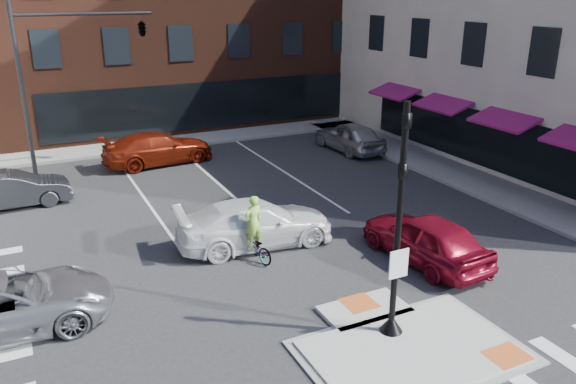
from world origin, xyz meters
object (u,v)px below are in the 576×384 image
bg_car_dark (13,190)px  red_sedan (426,238)px  bg_car_silver (350,136)px  cyclist (254,238)px  bg_car_red (158,148)px  silver_suv (1,305)px  white_pickup (255,223)px

bg_car_dark → red_sedan: bearing=-134.7°
bg_car_silver → cyclist: (-9.90, -9.95, -0.06)m
cyclist → bg_car_silver: bearing=-149.4°
bg_car_red → silver_suv: bearing=144.7°
bg_car_dark → bg_car_silver: 16.95m
red_sedan → bg_car_dark: red_sedan is taller
red_sedan → bg_car_silver: (4.90, 12.51, 0.00)m
bg_car_red → cyclist: 12.18m
silver_suv → bg_car_dark: bearing=-1.9°
bg_car_silver → cyclist: bearing=42.0°
white_pickup → bg_car_red: size_ratio=0.98×
white_pickup → silver_suv: bearing=109.1°
white_pickup → cyclist: (-0.50, -1.03, -0.05)m
white_pickup → red_sedan: bearing=-123.6°
bg_car_red → cyclist: (0.16, -12.18, -0.06)m
red_sedan → bg_car_silver: 13.44m
silver_suv → cyclist: bearing=-81.8°
bg_car_dark → bg_car_red: size_ratio=0.80×
red_sedan → bg_car_red: 15.62m
red_sedan → bg_car_dark: size_ratio=1.06×
bg_car_red → bg_car_dark: bearing=110.6°
silver_suv → red_sedan: red_sedan is taller
silver_suv → bg_car_red: bearing=-28.2°
red_sedan → bg_car_silver: size_ratio=1.00×
bg_car_dark → cyclist: bearing=-142.7°
white_pickup → bg_car_silver: bearing=-41.5°
red_sedan → white_pickup: (-4.50, 3.60, -0.01)m
white_pickup → cyclist: size_ratio=2.46×
bg_car_silver → bg_car_red: size_ratio=0.85×
silver_suv → bg_car_silver: bg_car_silver is taller
silver_suv → red_sedan: 12.57m
bg_car_dark → bg_car_silver: bearing=-87.3°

